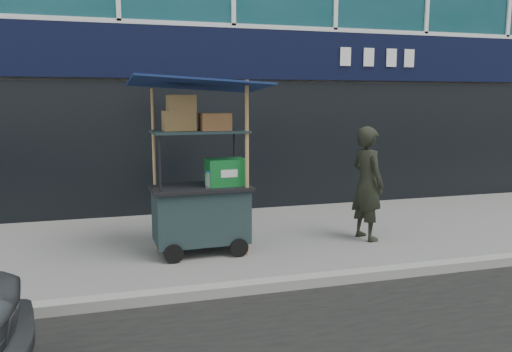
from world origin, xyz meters
name	(u,v)px	position (x,y,z in m)	size (l,w,h in m)	color
ground	(312,279)	(0.00, 0.00, 0.00)	(80.00, 80.00, 0.00)	slate
curb	(319,280)	(0.00, -0.20, 0.06)	(80.00, 0.18, 0.12)	gray
vendor_cart	(202,192)	(-1.05, 1.41, 0.84)	(1.81, 1.31, 2.38)	#182829
vendor_man	(367,183)	(1.43, 1.38, 0.85)	(0.62, 0.41, 1.70)	black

